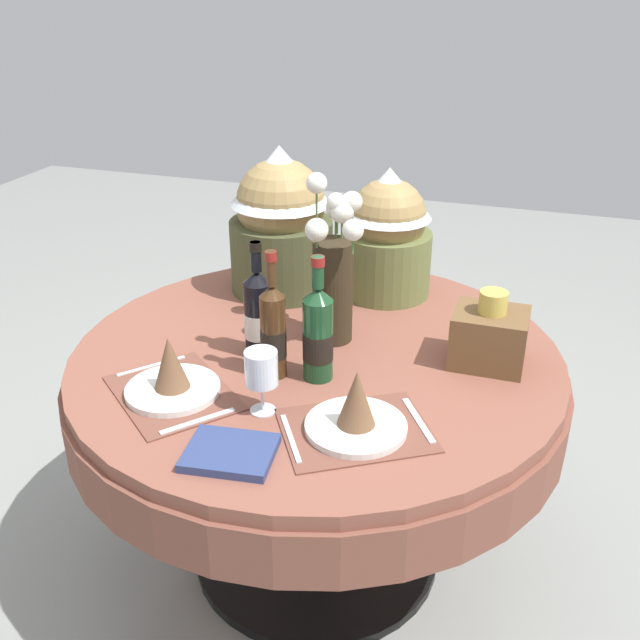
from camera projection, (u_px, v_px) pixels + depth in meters
ground at (317, 552)px, 2.38m from camera, size 8.00×8.00×0.00m
dining_table at (316, 390)px, 2.10m from camera, size 1.40×1.40×0.75m
place_setting_left at (172, 378)px, 1.82m from camera, size 0.43×0.42×0.16m
place_setting_right at (356, 414)px, 1.67m from camera, size 0.43×0.40×0.16m
flower_vase at (334, 269)px, 2.02m from camera, size 0.20×0.20×0.47m
wine_bottle_left at (273, 331)px, 1.87m from camera, size 0.07×0.07×0.35m
wine_bottle_centre at (318, 334)px, 1.86m from camera, size 0.08×0.08×0.34m
wine_bottle_right at (258, 313)px, 1.98m from camera, size 0.08×0.08×0.33m
wine_glass_left at (261, 369)px, 1.72m from camera, size 0.08×0.08×0.16m
book_on_table at (230, 453)px, 1.60m from camera, size 0.21×0.18×0.02m
gift_tub_back_left at (281, 216)px, 2.33m from camera, size 0.34×0.34×0.48m
gift_tub_back_centre at (388, 229)px, 2.31m from camera, size 0.29×0.29×0.42m
woven_basket_side_right at (489, 336)px, 1.95m from camera, size 0.20×0.17×0.21m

